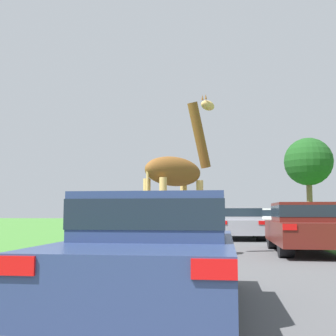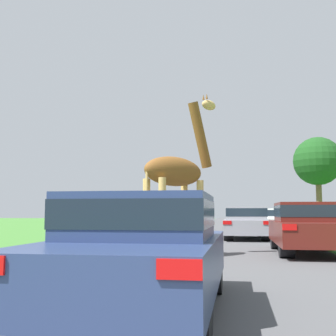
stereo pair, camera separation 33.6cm
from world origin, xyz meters
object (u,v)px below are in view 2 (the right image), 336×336
car_lead_maroon (142,248)px  tree_left_edge (318,162)px  car_queue_right (246,222)px  car_far_ahead (308,226)px  giraffe_near_road (178,176)px  car_queue_left (274,220)px

car_lead_maroon → tree_left_edge: (7.26, 28.16, 4.28)m
car_lead_maroon → car_queue_right: (1.54, 14.32, 0.01)m
car_queue_right → tree_left_edge: (5.72, 13.83, 4.27)m
tree_left_edge → car_far_ahead: bearing=-101.3°
car_lead_maroon → car_far_ahead: bearing=67.9°
giraffe_near_road → car_queue_left: 13.56m
car_queue_right → car_queue_left: bearing=71.9°
car_far_ahead → tree_left_edge: size_ratio=0.67×
car_queue_left → giraffe_near_road: bearing=-105.4°
car_queue_left → tree_left_edge: bearing=65.2°
tree_left_edge → car_queue_left: bearing=-114.8°
car_lead_maroon → car_queue_right: car_queue_right is taller
tree_left_edge → car_lead_maroon: bearing=-104.5°
car_queue_left → tree_left_edge: 10.73m
car_lead_maroon → tree_left_edge: tree_left_edge is taller
car_queue_left → car_far_ahead: bearing=-89.7°
car_far_ahead → tree_left_edge: bearing=78.7°
car_queue_right → giraffe_near_road: bearing=-103.7°
giraffe_near_road → car_far_ahead: (3.65, 1.64, -1.41)m
giraffe_near_road → car_queue_left: bearing=111.5°
car_queue_right → car_far_ahead: size_ratio=0.95×
giraffe_near_road → car_queue_right: (1.98, 8.10, -1.43)m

